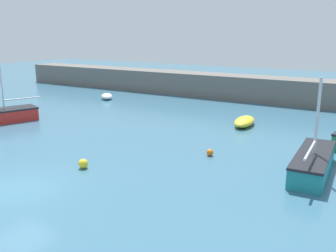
{
  "coord_description": "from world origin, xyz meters",
  "views": [
    {
      "loc": [
        13.27,
        -9.39,
        6.5
      ],
      "look_at": [
        1.12,
        10.54,
        0.66
      ],
      "focal_mm": 40.0,
      "sensor_mm": 36.0,
      "label": 1
    }
  ],
  "objects_px": {
    "rowboat_blue_near": "(244,121)",
    "sailboat_short_mast": "(313,163)",
    "mooring_buoy_orange": "(210,152)",
    "sailboat_twin_hulled": "(5,115)",
    "mooring_buoy_yellow": "(83,164)",
    "fishing_dinghy_green": "(107,96)"
  },
  "relations": [
    {
      "from": "sailboat_short_mast",
      "to": "sailboat_twin_hulled",
      "type": "relative_size",
      "value": 1.14
    },
    {
      "from": "sailboat_short_mast",
      "to": "rowboat_blue_near",
      "type": "relative_size",
      "value": 1.82
    },
    {
      "from": "rowboat_blue_near",
      "to": "fishing_dinghy_green",
      "type": "bearing_deg",
      "value": 70.95
    },
    {
      "from": "rowboat_blue_near",
      "to": "mooring_buoy_yellow",
      "type": "height_order",
      "value": "rowboat_blue_near"
    },
    {
      "from": "sailboat_twin_hulled",
      "to": "mooring_buoy_yellow",
      "type": "relative_size",
      "value": 10.45
    },
    {
      "from": "sailboat_short_mast",
      "to": "mooring_buoy_yellow",
      "type": "bearing_deg",
      "value": 114.93
    },
    {
      "from": "rowboat_blue_near",
      "to": "sailboat_twin_hulled",
      "type": "relative_size",
      "value": 0.63
    },
    {
      "from": "sailboat_short_mast",
      "to": "sailboat_twin_hulled",
      "type": "distance_m",
      "value": 21.76
    },
    {
      "from": "sailboat_short_mast",
      "to": "rowboat_blue_near",
      "type": "distance_m",
      "value": 9.44
    },
    {
      "from": "mooring_buoy_orange",
      "to": "fishing_dinghy_green",
      "type": "bearing_deg",
      "value": 146.75
    },
    {
      "from": "sailboat_twin_hulled",
      "to": "mooring_buoy_orange",
      "type": "xyz_separation_m",
      "value": [
        16.47,
        0.76,
        -0.33
      ]
    },
    {
      "from": "rowboat_blue_near",
      "to": "mooring_buoy_yellow",
      "type": "distance_m",
      "value": 12.97
    },
    {
      "from": "rowboat_blue_near",
      "to": "sailboat_short_mast",
      "type": "bearing_deg",
      "value": -147.2
    },
    {
      "from": "rowboat_blue_near",
      "to": "mooring_buoy_orange",
      "type": "relative_size",
      "value": 8.47
    },
    {
      "from": "fishing_dinghy_green",
      "to": "mooring_buoy_yellow",
      "type": "height_order",
      "value": "fishing_dinghy_green"
    },
    {
      "from": "rowboat_blue_near",
      "to": "mooring_buoy_yellow",
      "type": "xyz_separation_m",
      "value": [
        -3.73,
        -12.43,
        -0.08
      ]
    },
    {
      "from": "sailboat_twin_hulled",
      "to": "rowboat_blue_near",
      "type": "bearing_deg",
      "value": 138.3
    },
    {
      "from": "fishing_dinghy_green",
      "to": "mooring_buoy_orange",
      "type": "distance_m",
      "value": 19.63
    },
    {
      "from": "fishing_dinghy_green",
      "to": "sailboat_short_mast",
      "type": "bearing_deg",
      "value": 21.79
    },
    {
      "from": "sailboat_short_mast",
      "to": "fishing_dinghy_green",
      "type": "relative_size",
      "value": 2.65
    },
    {
      "from": "sailboat_twin_hulled",
      "to": "mooring_buoy_orange",
      "type": "bearing_deg",
      "value": 113.46
    },
    {
      "from": "sailboat_short_mast",
      "to": "sailboat_twin_hulled",
      "type": "xyz_separation_m",
      "value": [
        -21.74,
        -0.91,
        -0.02
      ]
    }
  ]
}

